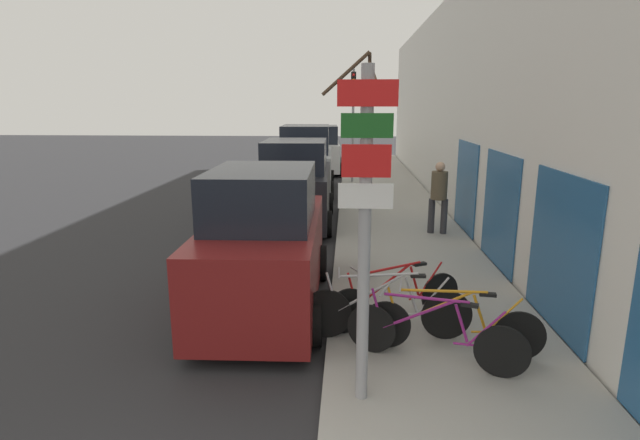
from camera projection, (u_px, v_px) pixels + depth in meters
ground_plane at (300, 229)px, 13.41m from camera, size 80.00×80.00×0.00m
sidewalk_curb at (389, 207)px, 15.97m from camera, size 3.20×32.00×0.15m
building_facade at (451, 106)px, 15.06m from camera, size 0.23×32.00×6.50m
signpost at (365, 228)px, 5.03m from camera, size 0.57×0.15×3.50m
bicycle_0 at (434, 335)px, 6.08m from camera, size 2.11×0.82×0.89m
bicycle_1 at (451, 326)px, 6.34m from camera, size 2.26×0.49×0.88m
bicycle_2 at (386, 310)px, 6.75m from camera, size 2.32×0.44×0.95m
bicycle_3 at (396, 298)px, 7.23m from camera, size 1.99×1.05×0.90m
parked_car_0 at (265, 246)px, 8.02m from camera, size 1.99×4.33×2.32m
parked_car_1 at (296, 187)px, 13.68m from camera, size 2.09×4.24×2.34m
parked_car_2 at (306, 163)px, 18.64m from camera, size 2.19×4.72×2.53m
parked_car_3 at (321, 151)px, 24.34m from camera, size 2.13×4.33×2.28m
pedestrian_near at (439, 192)px, 12.18m from camera, size 0.46×0.39×1.77m
street_tree at (366, 172)px, 8.98m from camera, size 1.02×2.16×4.02m
traffic_light at (353, 110)px, 19.96m from camera, size 0.20×0.30×4.50m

